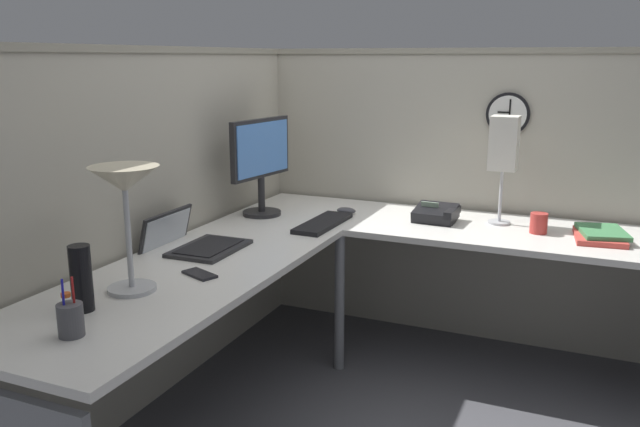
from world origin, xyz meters
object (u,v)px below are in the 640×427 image
cell_phone (200,274)px  thermos_flask (81,278)px  monitor (261,159)px  desk_lamp_paper (504,146)px  wall_clock (508,114)px  desk_lamp_dome (125,190)px  computer_mouse (346,211)px  book_stack (601,235)px  laptop (190,242)px  pen_cup (71,319)px  office_phone (437,214)px  coffee_mug (539,223)px  keyboard (323,223)px

cell_phone → thermos_flask: size_ratio=0.65×
monitor → desk_lamp_paper: bearing=-75.3°
wall_clock → desk_lamp_dome: bearing=149.6°
computer_mouse → book_stack: size_ratio=0.33×
monitor → laptop: 0.71m
pen_cup → office_phone: 1.91m
monitor → book_stack: size_ratio=1.58×
thermos_flask → coffee_mug: (1.59, -1.26, -0.06)m
thermos_flask → book_stack: 2.21m
computer_mouse → desk_lamp_dome: bearing=168.7°
keyboard → cell_phone: (-0.88, 0.13, -0.01)m
laptop → office_phone: size_ratio=1.81×
thermos_flask → monitor: bearing=3.9°
cell_phone → coffee_mug: 1.60m
thermos_flask → office_phone: thermos_flask is taller
monitor → computer_mouse: bearing=-63.6°
pen_cup → cell_phone: bearing=-3.6°
pen_cup → desk_lamp_paper: (1.87, -0.96, 0.33)m
desk_lamp_dome → office_phone: size_ratio=2.09×
desk_lamp_dome → thermos_flask: (-0.21, 0.02, -0.25)m
office_phone → desk_lamp_paper: bearing=-74.2°
laptop → thermos_flask: bearing=-172.8°
desk_lamp_dome → cell_phone: bearing=-28.6°
keyboard → pen_cup: 1.50m
computer_mouse → desk_lamp_dome: 1.45m
thermos_flask → wall_clock: size_ratio=1.00×
computer_mouse → coffee_mug: 0.97m
thermos_flask → office_phone: size_ratio=1.03×
book_stack → computer_mouse: bearing=89.9°
computer_mouse → book_stack: (-0.00, -1.23, 0.00)m
cell_phone → desk_lamp_paper: desk_lamp_paper is taller
cell_phone → desk_lamp_dome: bearing=173.3°
monitor → pen_cup: 1.60m
laptop → desk_lamp_dome: bearing=-167.5°
desk_lamp_dome → cell_phone: desk_lamp_dome is taller
desk_lamp_dome → coffee_mug: (1.38, -1.24, -0.32)m
office_phone → wall_clock: (0.33, -0.27, 0.48)m
keyboard → wall_clock: wall_clock is taller
monitor → coffee_mug: monitor is taller
thermos_flask → wall_clock: (1.95, -1.04, 0.41)m
computer_mouse → cell_phone: computer_mouse is taller
desk_lamp_paper → cell_phone: bearing=143.9°
keyboard → book_stack: size_ratio=1.36×
computer_mouse → wall_clock: bearing=-64.2°
monitor → office_phone: monitor is taller
desk_lamp_dome → book_stack: bearing=-47.6°
wall_clock → book_stack: bearing=-126.6°
coffee_mug → wall_clock: bearing=31.2°
thermos_flask → office_phone: bearing=-25.6°
keyboard → computer_mouse: (0.27, -0.02, 0.01)m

